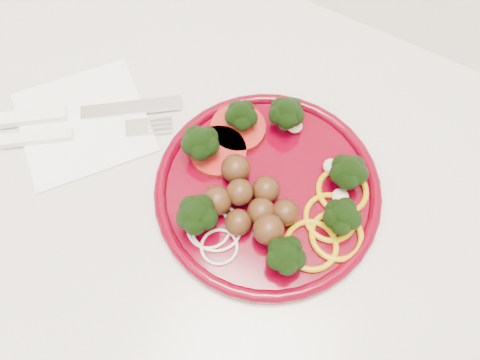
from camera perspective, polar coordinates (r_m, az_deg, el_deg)
The scene contains 5 objects.
counter at distance 0.98m, azimuth -3.98°, elevation -9.79°, with size 2.40×0.60×0.90m.
plate at distance 0.52m, azimuth 3.39°, elevation -0.86°, with size 0.26×0.26×0.06m.
napkin at distance 0.61m, azimuth -18.51°, elevation 6.72°, with size 0.15×0.15×0.00m, color white.
knife at distance 0.62m, azimuth -20.98°, elevation 7.48°, with size 0.19×0.16×0.01m.
fork at distance 0.60m, azimuth -21.40°, elevation 5.04°, with size 0.17×0.14×0.01m.
Camera 1 is at (0.19, 1.51, 1.39)m, focal length 35.00 mm.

